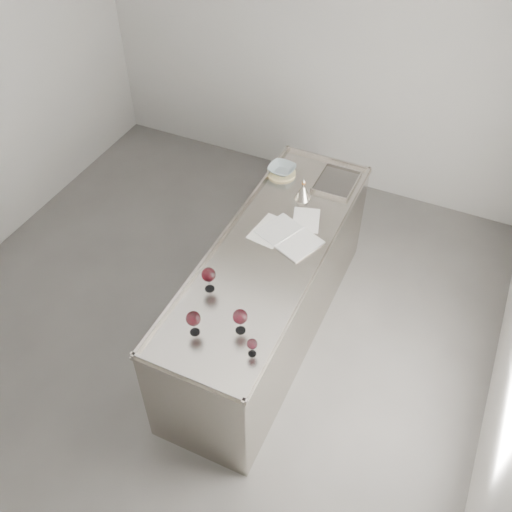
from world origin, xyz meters
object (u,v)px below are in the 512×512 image
at_px(notebook, 289,237).
at_px(ceramic_bowl, 282,169).
at_px(wine_glass_left, 209,275).
at_px(wine_glass_middle, 193,319).
at_px(wine_funnel, 303,192).
at_px(wine_glass_small, 252,344).
at_px(wine_glass_right, 240,317).
at_px(counter, 269,292).

bearing_deg(notebook, ceramic_bowl, 139.90).
xyz_separation_m(wine_glass_left, wine_glass_middle, (0.09, -0.36, -0.00)).
distance_m(wine_glass_middle, wine_funnel, 1.51).
xyz_separation_m(wine_glass_left, notebook, (0.29, 0.68, -0.13)).
distance_m(wine_glass_small, notebook, 1.06).
xyz_separation_m(wine_glass_left, ceramic_bowl, (-0.06, 1.37, -0.08)).
bearing_deg(wine_glass_right, ceramic_bowl, 104.15).
distance_m(wine_glass_right, wine_funnel, 1.38).
bearing_deg(wine_funnel, wine_glass_right, -84.66).
distance_m(wine_glass_right, wine_glass_small, 0.19).
bearing_deg(wine_funnel, ceramic_bowl, 140.94).
xyz_separation_m(wine_glass_middle, ceramic_bowl, (-0.15, 1.72, -0.08)).
bearing_deg(counter, wine_glass_small, -73.05).
bearing_deg(wine_glass_middle, counter, 81.95).
bearing_deg(counter, wine_glass_right, -80.39).
relative_size(wine_glass_right, ceramic_bowl, 0.84).
relative_size(counter, wine_glass_small, 18.56).
distance_m(counter, wine_funnel, 0.82).
relative_size(wine_glass_right, wine_glass_small, 1.39).
relative_size(wine_glass_middle, wine_funnel, 0.94).
relative_size(wine_glass_left, wine_glass_middle, 1.03).
height_order(wine_glass_middle, wine_glass_right, wine_glass_right).
xyz_separation_m(ceramic_bowl, wine_funnel, (0.27, -0.22, 0.01)).
xyz_separation_m(notebook, ceramic_bowl, (-0.35, 0.69, 0.04)).
distance_m(notebook, ceramic_bowl, 0.77).
bearing_deg(ceramic_bowl, wine_glass_middle, -84.99).
distance_m(wine_glass_left, wine_glass_right, 0.41).
bearing_deg(ceramic_bowl, wine_glass_left, -87.33).
relative_size(counter, wine_funnel, 12.60).
bearing_deg(wine_glass_right, wine_glass_middle, -152.28).
height_order(notebook, ceramic_bowl, ceramic_bowl).
bearing_deg(notebook, wine_glass_middle, -78.28).
bearing_deg(wine_funnel, wine_glass_left, -100.36).
distance_m(counter, wine_glass_small, 1.07).
relative_size(wine_glass_right, notebook, 0.35).
distance_m(wine_glass_middle, notebook, 1.07).
height_order(wine_glass_left, wine_glass_middle, wine_glass_left).
bearing_deg(ceramic_bowl, wine_glass_small, -72.52).
bearing_deg(counter, wine_glass_left, -112.06).
relative_size(wine_glass_middle, wine_glass_small, 1.39).
bearing_deg(wine_glass_small, wine_glass_right, 137.54).
distance_m(counter, notebook, 0.51).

